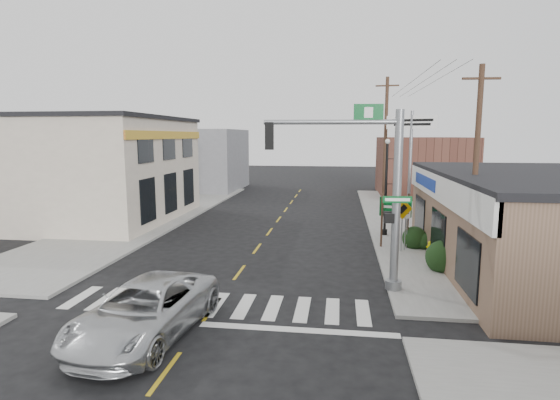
# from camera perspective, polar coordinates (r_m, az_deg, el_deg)

# --- Properties ---
(ground) EXTENTS (140.00, 140.00, 0.00)m
(ground) POSITION_cam_1_polar(r_m,az_deg,el_deg) (15.25, -8.84, -13.89)
(ground) COLOR black
(ground) RESTS_ON ground
(sidewalk_right) EXTENTS (6.00, 38.00, 0.13)m
(sidewalk_right) POSITION_cam_1_polar(r_m,az_deg,el_deg) (27.53, 17.84, -3.94)
(sidewalk_right) COLOR gray
(sidewalk_right) RESTS_ON ground
(sidewalk_left) EXTENTS (6.00, 38.00, 0.13)m
(sidewalk_left) POSITION_cam_1_polar(r_m,az_deg,el_deg) (30.13, -18.24, -2.92)
(sidewalk_left) COLOR gray
(sidewalk_left) RESTS_ON ground
(center_line) EXTENTS (0.12, 56.00, 0.01)m
(center_line) POSITION_cam_1_polar(r_m,az_deg,el_deg) (22.64, -3.01, -6.33)
(center_line) COLOR gold
(center_line) RESTS_ON ground
(crosswalk) EXTENTS (11.00, 2.20, 0.01)m
(crosswalk) POSITION_cam_1_polar(r_m,az_deg,el_deg) (15.60, -8.41, -13.33)
(crosswalk) COLOR silver
(crosswalk) RESTS_ON ground
(left_building) EXTENTS (12.00, 12.00, 6.80)m
(left_building) POSITION_cam_1_polar(r_m,az_deg,el_deg) (32.49, -24.10, 3.51)
(left_building) COLOR beige
(left_building) RESTS_ON ground
(bldg_distant_right) EXTENTS (8.00, 10.00, 5.60)m
(bldg_distant_right) POSITION_cam_1_polar(r_m,az_deg,el_deg) (44.30, 18.08, 4.16)
(bldg_distant_right) COLOR brown
(bldg_distant_right) RESTS_ON ground
(bldg_distant_left) EXTENTS (9.00, 10.00, 6.40)m
(bldg_distant_left) POSITION_cam_1_polar(r_m,az_deg,el_deg) (48.02, -10.61, 5.21)
(bldg_distant_left) COLOR gray
(bldg_distant_left) RESTS_ON ground
(suv) EXTENTS (3.20, 5.90, 1.57)m
(suv) POSITION_cam_1_polar(r_m,az_deg,el_deg) (13.55, -17.16, -13.53)
(suv) COLOR #B6B9BB
(suv) RESTS_ON ground
(traffic_signal_pole) EXTENTS (5.32, 0.39, 6.74)m
(traffic_signal_pole) POSITION_cam_1_polar(r_m,az_deg,el_deg) (16.10, 12.25, 2.42)
(traffic_signal_pole) COLOR gray
(traffic_signal_pole) RESTS_ON sidewalk_right
(guide_sign) EXTENTS (1.58, 0.13, 2.76)m
(guide_sign) POSITION_cam_1_polar(r_m,az_deg,el_deg) (22.76, 14.80, -1.59)
(guide_sign) COLOR #4B3223
(guide_sign) RESTS_ON sidewalk_right
(fire_hydrant) EXTENTS (0.20, 0.20, 0.64)m
(fire_hydrant) POSITION_cam_1_polar(r_m,az_deg,el_deg) (22.19, 18.99, -5.83)
(fire_hydrant) COLOR #EBE100
(fire_hydrant) RESTS_ON sidewalk_right
(ped_crossing_sign) EXTENTS (1.02, 0.07, 2.62)m
(ped_crossing_sign) POSITION_cam_1_polar(r_m,az_deg,el_deg) (22.00, 15.69, -1.93)
(ped_crossing_sign) COLOR gray
(ped_crossing_sign) RESTS_ON sidewalk_right
(lamp_post) EXTENTS (0.71, 0.56, 5.45)m
(lamp_post) POSITION_cam_1_polar(r_m,az_deg,el_deg) (25.34, 13.84, 2.57)
(lamp_post) COLOR black
(lamp_post) RESTS_ON sidewalk_right
(dance_center_sign) EXTENTS (3.45, 0.22, 7.33)m
(dance_center_sign) POSITION_cam_1_polar(r_m,az_deg,el_deg) (31.83, 16.76, 7.76)
(dance_center_sign) COLOR gray
(dance_center_sign) RESTS_ON sidewalk_right
(bare_tree) EXTENTS (2.10, 2.10, 4.20)m
(bare_tree) POSITION_cam_1_polar(r_m,az_deg,el_deg) (18.04, 24.37, 0.24)
(bare_tree) COLOR black
(bare_tree) RESTS_ON sidewalk_right
(shrub_front) EXTENTS (1.45, 1.45, 1.08)m
(shrub_front) POSITION_cam_1_polar(r_m,az_deg,el_deg) (19.81, 20.51, -7.02)
(shrub_front) COLOR #183819
(shrub_front) RESTS_ON sidewalk_right
(shrub_back) EXTENTS (1.22, 1.22, 0.92)m
(shrub_back) POSITION_cam_1_polar(r_m,az_deg,el_deg) (23.31, 17.15, -4.79)
(shrub_back) COLOR black
(shrub_back) RESTS_ON sidewalk_right
(utility_pole_near) EXTENTS (1.45, 0.22, 8.36)m
(utility_pole_near) POSITION_cam_1_polar(r_m,az_deg,el_deg) (19.05, 24.17, 3.63)
(utility_pole_near) COLOR #46371C
(utility_pole_near) RESTS_ON sidewalk_right
(utility_pole_far) EXTENTS (1.74, 0.26, 10.02)m
(utility_pole_far) POSITION_cam_1_polar(r_m,az_deg,el_deg) (34.78, 13.60, 7.36)
(utility_pole_far) COLOR #453021
(utility_pole_far) RESTS_ON sidewalk_right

